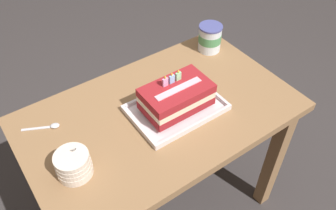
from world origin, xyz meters
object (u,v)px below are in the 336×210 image
(serving_spoon_near_tray, at_px, (51,126))
(foil_tray, at_px, (176,109))
(bowl_stack, at_px, (73,164))
(birthday_cake, at_px, (176,96))
(ice_cream_tub, at_px, (210,38))

(serving_spoon_near_tray, bearing_deg, foil_tray, -24.07)
(bowl_stack, bearing_deg, serving_spoon_near_tray, 87.81)
(birthday_cake, distance_m, serving_spoon_near_tray, 0.49)
(foil_tray, height_order, serving_spoon_near_tray, foil_tray)
(bowl_stack, bearing_deg, foil_tray, 5.60)
(birthday_cake, bearing_deg, serving_spoon_near_tray, 155.95)
(bowl_stack, bearing_deg, ice_cream_tub, 19.12)
(birthday_cake, relative_size, ice_cream_tub, 2.05)
(birthday_cake, bearing_deg, foil_tray, -90.00)
(birthday_cake, bearing_deg, bowl_stack, -174.39)
(serving_spoon_near_tray, bearing_deg, birthday_cake, -24.05)
(birthday_cake, bearing_deg, ice_cream_tub, 33.05)
(foil_tray, xyz_separation_m, birthday_cake, (0.00, 0.00, 0.07))
(foil_tray, xyz_separation_m, ice_cream_tub, (0.37, 0.24, 0.06))
(ice_cream_tub, xyz_separation_m, serving_spoon_near_tray, (-0.81, -0.04, -0.06))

